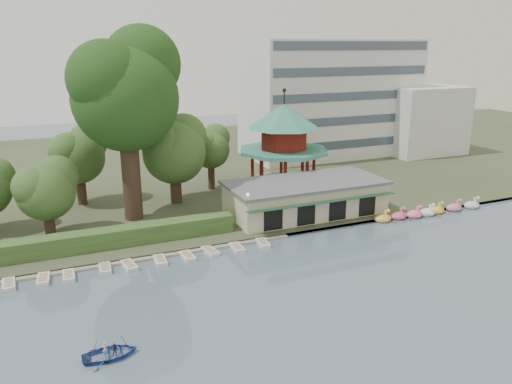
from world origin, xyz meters
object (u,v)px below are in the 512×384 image
rowboat_with_passengers (110,350)px  pavilion (284,139)px  dock (123,261)px  big_tree (126,88)px  boathouse (305,197)px

rowboat_with_passengers → pavilion: bearing=47.7°
dock → big_tree: 18.88m
dock → boathouse: 22.62m
dock → boathouse: (22.00, 4.77, 2.25)m
dock → rowboat_with_passengers: size_ratio=6.86×
pavilion → dock: bearing=-148.3°
pavilion → boathouse: bearing=-101.3°
dock → big_tree: (3.16, 10.98, 15.02)m
boathouse → rowboat_with_passengers: (-25.06, -19.69, -1.85)m
big_tree → rowboat_with_passengers: bearing=-103.5°
pavilion → big_tree: (-20.84, -3.82, 7.66)m
pavilion → rowboat_with_passengers: 40.79m
dock → big_tree: size_ratio=1.58×
dock → pavilion: size_ratio=2.52×
dock → pavilion: 29.14m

